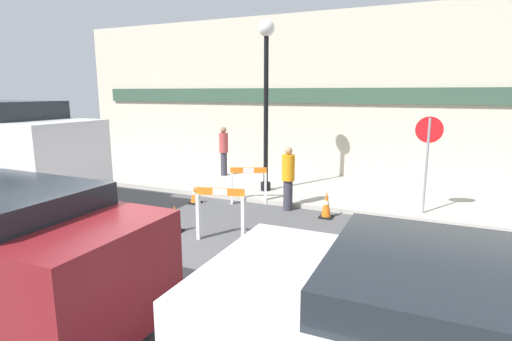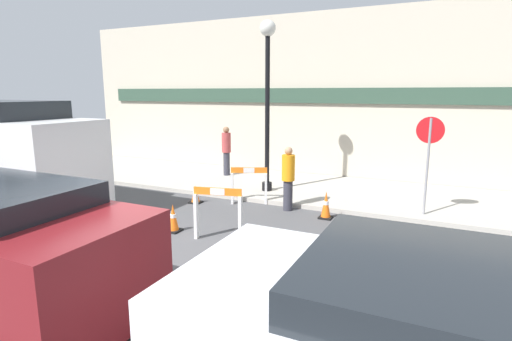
# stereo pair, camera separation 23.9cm
# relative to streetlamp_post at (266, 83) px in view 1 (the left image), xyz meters

# --- Properties ---
(ground_plane) EXTENTS (60.00, 60.00, 0.00)m
(ground_plane) POSITION_rel_streetlamp_post_xyz_m (-0.07, -5.49, -3.16)
(ground_plane) COLOR #4C4C4F
(sidewalk_slab) EXTENTS (18.00, 3.85, 0.11)m
(sidewalk_slab) POSITION_rel_streetlamp_post_xyz_m (-0.07, 0.94, -3.11)
(sidewalk_slab) COLOR #ADA89E
(sidewalk_slab) RESTS_ON ground_plane
(storefront_facade) EXTENTS (18.00, 0.22, 5.50)m
(storefront_facade) POSITION_rel_streetlamp_post_xyz_m (-0.07, 2.94, -0.41)
(storefront_facade) COLOR #BCB29E
(storefront_facade) RESTS_ON ground_plane
(streetlamp_post) EXTENTS (0.44, 0.44, 4.71)m
(streetlamp_post) POSITION_rel_streetlamp_post_xyz_m (0.00, 0.00, 0.00)
(streetlamp_post) COLOR black
(streetlamp_post) RESTS_ON sidewalk_slab
(stop_sign) EXTENTS (0.60, 0.06, 2.26)m
(stop_sign) POSITION_rel_streetlamp_post_xyz_m (4.23, -0.53, -1.53)
(stop_sign) COLOR gray
(stop_sign) RESTS_ON sidewalk_slab
(barricade_0) EXTENTS (0.92, 0.50, 0.99)m
(barricade_0) POSITION_rel_streetlamp_post_xyz_m (-0.01, -1.14, -2.62)
(barricade_0) COLOR white
(barricade_0) RESTS_ON ground_plane
(barricade_1) EXTENTS (0.98, 0.35, 1.08)m
(barricade_1) POSITION_rel_streetlamp_post_xyz_m (0.60, -3.76, -2.57)
(barricade_1) COLOR white
(barricade_1) RESTS_ON ground_plane
(traffic_cone_0) EXTENTS (0.30, 0.30, 0.65)m
(traffic_cone_0) POSITION_rel_streetlamp_post_xyz_m (2.16, -1.47, -2.85)
(traffic_cone_0) COLOR black
(traffic_cone_0) RESTS_ON ground_plane
(traffic_cone_1) EXTENTS (0.30, 0.30, 0.60)m
(traffic_cone_1) POSITION_rel_streetlamp_post_xyz_m (-0.51, -3.74, -2.88)
(traffic_cone_1) COLOR black
(traffic_cone_1) RESTS_ON ground_plane
(traffic_cone_2) EXTENTS (0.30, 0.30, 0.48)m
(traffic_cone_2) POSITION_rel_streetlamp_post_xyz_m (-1.34, -1.68, -2.93)
(traffic_cone_2) COLOR black
(traffic_cone_2) RESTS_ON ground_plane
(person_worker) EXTENTS (0.46, 0.46, 1.60)m
(person_worker) POSITION_rel_streetlamp_post_xyz_m (1.12, -1.24, -2.30)
(person_worker) COLOR #33333D
(person_worker) RESTS_ON ground_plane
(person_pedestrian) EXTENTS (0.37, 0.37, 1.66)m
(person_pedestrian) POSITION_rel_streetlamp_post_xyz_m (-2.13, 1.40, -2.15)
(person_pedestrian) COLOR #33333D
(person_pedestrian) RESTS_ON sidewalk_slab
(parked_car_1) EXTENTS (3.95, 1.95, 1.81)m
(parked_car_1) POSITION_rel_streetlamp_post_xyz_m (-0.33, -7.47, -2.15)
(parked_car_1) COLOR maroon
(parked_car_1) RESTS_ON ground_plane
(work_van) EXTENTS (5.02, 2.15, 2.71)m
(work_van) POSITION_rel_streetlamp_post_xyz_m (-5.07, -4.30, -1.70)
(work_van) COLOR white
(work_van) RESTS_ON ground_plane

